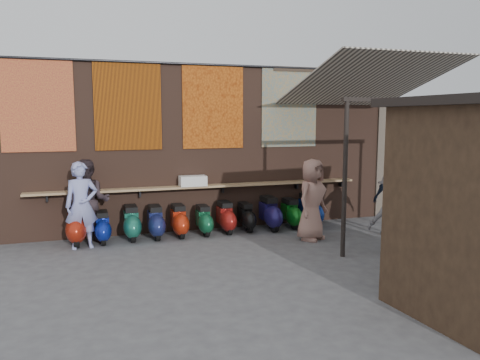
{
  "coord_description": "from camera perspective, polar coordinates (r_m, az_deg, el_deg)",
  "views": [
    {
      "loc": [
        -2.67,
        -8.5,
        2.71
      ],
      "look_at": [
        0.55,
        1.2,
        1.37
      ],
      "focal_mm": 35.0,
      "sensor_mm": 36.0,
      "label": 1
    }
  ],
  "objects": [
    {
      "name": "scooter_stool_2",
      "position": [
        10.83,
        -13.09,
        -5.14
      ],
      "size": [
        0.36,
        0.81,
        0.77
      ],
      "primitive_type": null,
      "color": "#18634E",
      "rests_on": "ground"
    },
    {
      "name": "awning_post_left",
      "position": [
        9.3,
        12.65,
        0.12
      ],
      "size": [
        0.09,
        0.09,
        3.1
      ],
      "primitive_type": "cylinder",
      "color": "black",
      "rests_on": "ground"
    },
    {
      "name": "scooter_stool_4",
      "position": [
        10.93,
        -7.44,
        -4.97
      ],
      "size": [
        0.35,
        0.77,
        0.74
      ],
      "primitive_type": null,
      "color": "#B6260E",
      "rests_on": "ground"
    },
    {
      "name": "brick_wall",
      "position": [
        11.53,
        -4.97,
        3.91
      ],
      "size": [
        10.0,
        0.4,
        4.0
      ],
      "primitive_type": "cube",
      "color": "brown",
      "rests_on": "ground"
    },
    {
      "name": "pier_right",
      "position": [
        13.7,
        16.74,
        4.19
      ],
      "size": [
        0.5,
        0.5,
        4.0
      ],
      "primitive_type": "cube",
      "color": "#4C4238",
      "rests_on": "ground"
    },
    {
      "name": "stall_shelf",
      "position": [
        8.19,
        23.96,
        -4.88
      ],
      "size": [
        2.21,
        0.25,
        0.06
      ],
      "primitive_type": "cube",
      "rotation": [
        0.0,
        0.0,
        0.07
      ],
      "color": "#473321",
      "rests_on": "market_stall"
    },
    {
      "name": "tapestry_multi",
      "position": [
        12.05,
        6.05,
        8.81
      ],
      "size": [
        1.5,
        0.02,
        2.0
      ],
      "primitive_type": "cube",
      "color": "#276990",
      "rests_on": "brick_wall"
    },
    {
      "name": "shelf_box",
      "position": [
        11.16,
        -5.77,
        -0.11
      ],
      "size": [
        0.63,
        0.33,
        0.24
      ],
      "primitive_type": "cube",
      "color": "white",
      "rests_on": "eating_counter"
    },
    {
      "name": "shopper_navy",
      "position": [
        11.37,
        18.27,
        -2.15
      ],
      "size": [
        1.07,
        0.51,
        1.77
      ],
      "primitive_type": "imported",
      "rotation": [
        0.0,
        0.0,
        3.06
      ],
      "color": "#151E30",
      "rests_on": "ground"
    },
    {
      "name": "tapestry_sun",
      "position": [
        11.02,
        -13.49,
        8.78
      ],
      "size": [
        1.5,
        0.02,
        2.0
      ],
      "primitive_type": "cube",
      "color": "#CC5A0C",
      "rests_on": "brick_wall"
    },
    {
      "name": "tapestry_redgold",
      "position": [
        11.02,
        -23.48,
        8.37
      ],
      "size": [
        1.5,
        0.02,
        2.0
      ],
      "primitive_type": "cube",
      "color": "maroon",
      "rests_on": "brick_wall"
    },
    {
      "name": "scooter_stool_9",
      "position": [
        11.78,
        6.22,
        -4.07
      ],
      "size": [
        0.34,
        0.76,
        0.72
      ],
      "primitive_type": null,
      "color": "#0D5D16",
      "rests_on": "ground"
    },
    {
      "name": "awning_post_right",
      "position": [
        11.0,
        25.26,
        0.7
      ],
      "size": [
        0.09,
        0.09,
        3.1
      ],
      "primitive_type": "cylinder",
      "color": "black",
      "rests_on": "ground"
    },
    {
      "name": "scooter_stool_5",
      "position": [
        11.04,
        -4.44,
        -4.93
      ],
      "size": [
        0.33,
        0.72,
        0.69
      ],
      "primitive_type": null,
      "color": "#105331",
      "rests_on": "ground"
    },
    {
      "name": "hang_rail",
      "position": [
        11.36,
        -4.81,
        13.87
      ],
      "size": [
        9.5,
        0.06,
        0.06
      ],
      "primitive_type": "cylinder",
      "rotation": [
        0.0,
        1.57,
        0.0
      ],
      "color": "black",
      "rests_on": "brick_wall"
    },
    {
      "name": "scooter_stool_0",
      "position": [
        10.74,
        -19.34,
        -5.29
      ],
      "size": [
        0.39,
        0.88,
        0.83
      ],
      "primitive_type": null,
      "color": "#9A1F0E",
      "rests_on": "ground"
    },
    {
      "name": "diner_right",
      "position": [
        10.65,
        -17.92,
        -2.56
      ],
      "size": [
        1.02,
        0.86,
        1.85
      ],
      "primitive_type": "imported",
      "rotation": [
        0.0,
        0.0,
        -0.2
      ],
      "color": "#32272C",
      "rests_on": "ground"
    },
    {
      "name": "tapestry_orange",
      "position": [
        11.37,
        -3.28,
        8.92
      ],
      "size": [
        1.5,
        0.02,
        2.0
      ],
      "primitive_type": "cube",
      "color": "#BE5B17",
      "rests_on": "brick_wall"
    },
    {
      "name": "scooter_stool_3",
      "position": [
        10.85,
        -10.26,
        -5.1
      ],
      "size": [
        0.35,
        0.78,
        0.75
      ],
      "primitive_type": null,
      "color": "navy",
      "rests_on": "ground"
    },
    {
      "name": "scooter_stool_7",
      "position": [
        11.41,
        0.74,
        -4.54
      ],
      "size": [
        0.32,
        0.71,
        0.67
      ],
      "primitive_type": null,
      "color": "black",
      "rests_on": "ground"
    },
    {
      "name": "awning_header",
      "position": [
        10.03,
        19.87,
        9.14
      ],
      "size": [
        3.0,
        0.08,
        0.08
      ],
      "primitive_type": "cube",
      "color": "black",
      "rests_on": "awning_post_left"
    },
    {
      "name": "scooter_stool_8",
      "position": [
        11.51,
        3.67,
        -4.09
      ],
      "size": [
        0.38,
        0.85,
        0.81
      ],
      "primitive_type": null,
      "color": "#191349",
      "rests_on": "ground"
    },
    {
      "name": "awning_canvas",
      "position": [
        11.27,
        15.18,
        11.49
      ],
      "size": [
        3.2,
        3.28,
        0.97
      ],
      "primitive_type": "cube",
      "rotation": [
        -0.28,
        0.0,
        0.0
      ],
      "color": "beige",
      "rests_on": "brick_wall"
    },
    {
      "name": "diner_left",
      "position": [
        10.33,
        -18.76,
        -2.94
      ],
      "size": [
        0.72,
        0.52,
        1.83
      ],
      "primitive_type": "imported",
      "rotation": [
        0.0,
        0.0,
        0.13
      ],
      "color": "#9097D2",
      "rests_on": "ground"
    },
    {
      "name": "stall_sign",
      "position": [
        8.05,
        24.35,
        2.36
      ],
      "size": [
        1.2,
        0.12,
        0.5
      ],
      "primitive_type": "cube",
      "rotation": [
        0.0,
        0.0,
        0.07
      ],
      "color": "gold",
      "rests_on": "market_stall"
    },
    {
      "name": "shopper_tan",
      "position": [
        10.58,
        8.76,
        -2.38
      ],
      "size": [
        1.07,
        0.96,
        1.83
      ],
      "primitive_type": "imported",
      "rotation": [
        0.0,
        0.0,
        0.55
      ],
      "color": "#9E7265",
      "rests_on": "ground"
    },
    {
      "name": "awning_ledger",
      "position": [
        12.66,
        11.17,
        12.96
      ],
      "size": [
        3.3,
        0.08,
        0.12
      ],
      "primitive_type": "cube",
      "color": "#33261C",
      "rests_on": "brick_wall"
    },
    {
      "name": "shopper_grey",
      "position": [
        9.9,
        18.12,
        -3.87
      ],
      "size": [
        1.07,
        0.62,
        1.65
      ],
      "primitive_type": "imported",
      "rotation": [
        0.0,
        0.0,
        3.15
      ],
      "color": "#5C5B60",
      "rests_on": "ground"
    },
    {
      "name": "scooter_stool_10",
      "position": [
        12.01,
        8.52,
        -3.66
      ],
      "size": [
        0.39,
        0.86,
        0.82
      ],
      "primitive_type": null,
      "color": "navy",
      "rests_on": "ground"
    },
    {
      "name": "scooter_stool_1",
      "position": [
        10.74,
        -16.4,
        -5.57
      ],
      "size": [
        0.33,
        0.73,
        0.69
      ],
      "primitive_type": null,
      "color": "navy",
      "rests_on": "ground"
    },
    {
      "name": "ground",
      "position": [
        9.31,
        -0.91,
        -9.46
      ],
      "size": [
        70.0,
        70.0,
        0.0
      ],
      "primitive_type": "plane",
      "color": "#474749",
      "rests_on": "ground"
    },
    {
      "name": "eating_counter",
      "position": [
        11.27,
        -4.48,
        -0.77
      ],
      "size": [
        8.0,
        0.32,
        0.05
      ],
      "primitive_type": "cube",
      "color": "#9E7A51",
      "rests_on": "brick_wall"
    },
    {
      "name": "scooter_stool_6",
      "position": [
        11.21,
        -1.77,
        -4.58
      ],
      "size": [
        0.35,
        0.78,
        0.74
      ],
      "primitive_type": null,
      "color": "maroon",
      "rests_on": "ground"
    }
  ]
}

